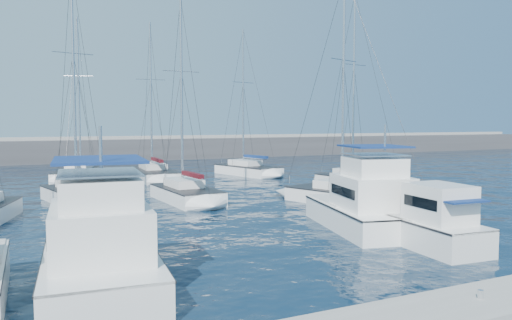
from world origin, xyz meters
name	(u,v)px	position (x,y,z in m)	size (l,w,h in m)	color
ground	(285,237)	(0.00, 0.00, 0.00)	(220.00, 220.00, 0.00)	black
breakwater	(107,153)	(0.00, 52.00, 1.05)	(160.00, 6.00, 4.45)	#424244
dock	(480,310)	(0.00, -11.00, 0.30)	(40.00, 2.20, 0.60)	gray
dock_cleat_centre	(480,294)	(0.00, -11.00, 0.72)	(0.16, 0.16, 0.25)	silver
motor_yacht_port_inner	(100,252)	(-8.92, -3.57, 1.13)	(4.35, 9.12, 4.69)	silver
motor_yacht_stbd_inner	(366,207)	(4.45, -0.36, 1.13)	(5.31, 8.38, 4.69)	white
motor_yacht_stbd_outer	(431,226)	(4.76, -4.41, 0.94)	(2.81, 5.71, 3.20)	silver
sailboat_mid_b	(81,196)	(-7.61, 14.27, 0.54)	(4.73, 8.53, 16.01)	silver
sailboat_mid_c	(186,194)	(-0.99, 12.22, 0.53)	(3.39, 7.16, 14.19)	white
sailboat_mid_d	(353,197)	(8.39, 6.05, 0.51)	(6.05, 9.82, 15.17)	silver
sailboat_mid_e	(359,181)	(14.01, 12.87, 0.55)	(4.14, 8.01, 16.30)	silver
sailboat_back_a	(79,174)	(-6.11, 29.64, 0.53)	(5.78, 9.45, 15.77)	white
sailboat_back_b	(154,174)	(0.30, 26.36, 0.52)	(3.55, 9.04, 15.19)	silver
sailboat_back_c	(248,170)	(10.00, 26.10, 0.54)	(4.92, 8.11, 15.22)	white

